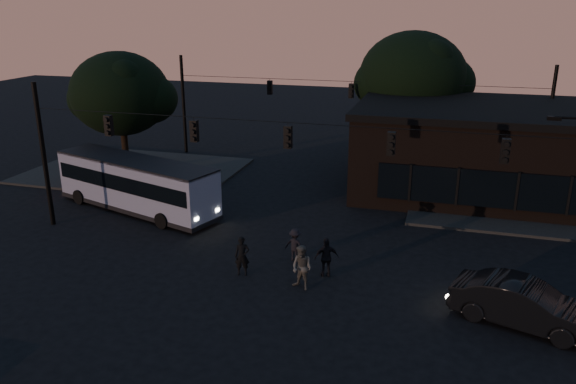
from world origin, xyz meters
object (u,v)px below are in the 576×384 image
(building, at_px, (485,150))
(car, at_px, (524,304))
(pedestrian_d, at_px, (295,245))
(pedestrian_c, at_px, (327,257))
(bus, at_px, (136,182))
(pedestrian_a, at_px, (242,256))
(pedestrian_b, at_px, (302,268))

(building, relative_size, car, 3.02)
(pedestrian_d, bearing_deg, car, 169.66)
(car, relative_size, pedestrian_c, 2.89)
(building, relative_size, bus, 1.43)
(car, xyz_separation_m, pedestrian_a, (-11.17, 0.95, 0.04))
(pedestrian_b, relative_size, pedestrian_c, 1.06)
(bus, distance_m, pedestrian_a, 10.38)
(car, distance_m, pedestrian_a, 11.21)
(pedestrian_a, bearing_deg, building, 41.28)
(pedestrian_d, bearing_deg, building, -116.48)
(car, relative_size, pedestrian_d, 3.32)
(car, bearing_deg, bus, 88.94)
(building, height_order, pedestrian_d, building)
(pedestrian_b, bearing_deg, pedestrian_a, -167.50)
(pedestrian_a, xyz_separation_m, pedestrian_b, (2.77, -0.50, 0.06))
(pedestrian_b, bearing_deg, pedestrian_c, 84.54)
(car, distance_m, pedestrian_d, 9.83)
(bus, bearing_deg, pedestrian_a, -16.80)
(bus, relative_size, pedestrian_b, 5.75)
(pedestrian_b, xyz_separation_m, pedestrian_c, (0.73, 1.36, -0.06))
(pedestrian_a, height_order, pedestrian_c, pedestrian_c)
(pedestrian_a, relative_size, pedestrian_d, 1.14)
(building, xyz_separation_m, bus, (-18.76, -8.83, -1.04))
(building, bearing_deg, bus, -154.79)
(pedestrian_a, distance_m, pedestrian_d, 2.69)
(pedestrian_b, bearing_deg, building, 86.56)
(bus, height_order, pedestrian_a, bus)
(bus, xyz_separation_m, pedestrian_b, (11.28, -6.39, -0.73))
(building, distance_m, pedestrian_c, 15.52)
(car, bearing_deg, pedestrian_c, 94.86)
(bus, distance_m, pedestrian_d, 11.05)
(pedestrian_c, bearing_deg, pedestrian_d, -57.88)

